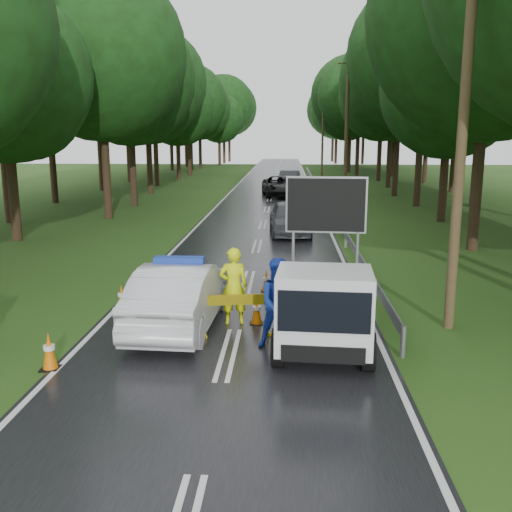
# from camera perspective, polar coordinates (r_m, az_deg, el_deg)

# --- Properties ---
(ground) EXTENTS (160.00, 160.00, 0.00)m
(ground) POSITION_cam_1_polar(r_m,az_deg,el_deg) (12.46, -2.76, -9.76)
(ground) COLOR #204313
(ground) RESTS_ON ground
(road) EXTENTS (7.00, 140.00, 0.02)m
(road) POSITION_cam_1_polar(r_m,az_deg,el_deg) (41.78, 1.38, 5.71)
(road) COLOR black
(road) RESTS_ON ground
(guardrail) EXTENTS (0.12, 60.06, 0.70)m
(guardrail) POSITION_cam_1_polar(r_m,az_deg,el_deg) (41.45, 6.52, 6.34)
(guardrail) COLOR gray
(guardrail) RESTS_ON ground
(utility_pole_near) EXTENTS (1.40, 0.24, 10.00)m
(utility_pole_near) POSITION_cam_1_polar(r_m,az_deg,el_deg) (14.09, 20.06, 13.13)
(utility_pole_near) COLOR #473521
(utility_pole_near) RESTS_ON ground
(utility_pole_mid) EXTENTS (1.40, 0.24, 10.00)m
(utility_pole_mid) POSITION_cam_1_polar(r_m,az_deg,el_deg) (39.71, 9.03, 12.55)
(utility_pole_mid) COLOR #473521
(utility_pole_mid) RESTS_ON ground
(utility_pole_far) EXTENTS (1.40, 0.24, 10.00)m
(utility_pole_far) POSITION_cam_1_polar(r_m,az_deg,el_deg) (65.63, 6.69, 12.37)
(utility_pole_far) COLOR #473521
(utility_pole_far) RESTS_ON ground
(police_sedan) EXTENTS (1.92, 4.92, 1.75)m
(police_sedan) POSITION_cam_1_polar(r_m,az_deg,el_deg) (14.00, -7.59, -3.91)
(police_sedan) COLOR silver
(police_sedan) RESTS_ON ground
(work_truck) EXTENTS (2.30, 4.68, 3.63)m
(work_truck) POSITION_cam_1_polar(r_m,az_deg,el_deg) (12.70, 6.80, -4.70)
(work_truck) COLOR gray
(work_truck) RESTS_ON ground
(barrier) EXTENTS (2.51, 0.42, 1.04)m
(barrier) POSITION_cam_1_polar(r_m,az_deg,el_deg) (13.13, -1.99, -4.95)
(barrier) COLOR yellow
(barrier) RESTS_ON ground
(officer) EXTENTS (0.77, 0.57, 1.95)m
(officer) POSITION_cam_1_polar(r_m,az_deg,el_deg) (14.05, -2.26, -3.03)
(officer) COLOR #EBFC0D
(officer) RESTS_ON ground
(civilian) EXTENTS (1.11, 0.94, 2.01)m
(civilian) POSITION_cam_1_polar(r_m,az_deg,el_deg) (12.54, 2.41, -4.74)
(civilian) COLOR #1B3AB3
(civilian) RESTS_ON ground
(queue_car_first) EXTENTS (2.13, 4.71, 1.57)m
(queue_car_first) POSITION_cam_1_polar(r_m,az_deg,el_deg) (26.94, 3.39, 3.84)
(queue_car_first) COLOR #3C3E43
(queue_car_first) RESTS_ON ground
(queue_car_second) EXTENTS (2.16, 4.75, 1.35)m
(queue_car_second) POSITION_cam_1_polar(r_m,az_deg,el_deg) (33.60, 4.97, 5.26)
(queue_car_second) COLOR #A3A5AB
(queue_car_second) RESTS_ON ground
(queue_car_third) EXTENTS (3.24, 5.83, 1.54)m
(queue_car_third) POSITION_cam_1_polar(r_m,az_deg,el_deg) (43.70, 2.52, 6.99)
(queue_car_third) COLOR black
(queue_car_third) RESTS_ON ground
(queue_car_fourth) EXTENTS (2.12, 4.71, 1.50)m
(queue_car_fourth) POSITION_cam_1_polar(r_m,az_deg,el_deg) (50.90, 3.32, 7.68)
(queue_car_fourth) COLOR #414249
(queue_car_fourth) RESTS_ON ground
(cone_near_left) EXTENTS (0.37, 0.37, 0.77)m
(cone_near_left) POSITION_cam_1_polar(r_m,az_deg,el_deg) (12.27, -19.97, -8.98)
(cone_near_left) COLOR black
(cone_near_left) RESTS_ON ground
(cone_center) EXTENTS (0.33, 0.33, 0.70)m
(cone_center) POSITION_cam_1_polar(r_m,az_deg,el_deg) (14.19, 0.06, -5.53)
(cone_center) COLOR black
(cone_center) RESTS_ON ground
(cone_far) EXTENTS (0.32, 0.32, 0.67)m
(cone_far) POSITION_cam_1_polar(r_m,az_deg,el_deg) (17.07, 1.02, -2.54)
(cone_far) COLOR black
(cone_far) RESTS_ON ground
(cone_left_mid) EXTENTS (0.33, 0.33, 0.71)m
(cone_left_mid) POSITION_cam_1_polar(r_m,az_deg,el_deg) (15.75, -13.28, -4.06)
(cone_left_mid) COLOR black
(cone_left_mid) RESTS_ON ground
(cone_right) EXTENTS (0.31, 0.31, 0.65)m
(cone_right) POSITION_cam_1_polar(r_m,az_deg,el_deg) (14.63, 7.88, -5.19)
(cone_right) COLOR black
(cone_right) RESTS_ON ground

